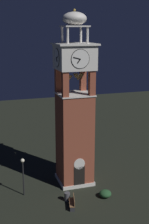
{
  "coord_description": "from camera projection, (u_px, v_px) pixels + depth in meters",
  "views": [
    {
      "loc": [
        -8.96,
        -28.27,
        15.19
      ],
      "look_at": [
        0.0,
        0.0,
        7.31
      ],
      "focal_mm": 50.96,
      "sensor_mm": 36.0,
      "label": 1
    }
  ],
  "objects": [
    {
      "name": "lamp_post",
      "position": [
        23.0,
        170.0,
        29.15
      ],
      "size": [
        0.36,
        0.36,
        3.67
      ],
      "color": "black",
      "rests_on": "ground"
    },
    {
      "name": "shrub_near_entry",
      "position": [
        105.0,
        194.0,
        29.36
      ],
      "size": [
        1.12,
        1.12,
        0.69
      ],
      "primitive_type": "ellipsoid",
      "color": "#234C28",
      "rests_on": "ground"
    },
    {
      "name": "ground",
      "position": [
        75.0,
        181.0,
        32.57
      ],
      "size": [
        80.0,
        80.0,
        0.0
      ],
      "primitive_type": "plane",
      "color": "black"
    },
    {
      "name": "park_bench",
      "position": [
        73.0,
        202.0,
        27.69
      ],
      "size": [
        0.79,
        1.66,
        0.95
      ],
      "color": "brown",
      "rests_on": "ground"
    },
    {
      "name": "trash_bin",
      "position": [
        67.0,
        197.0,
        28.73
      ],
      "size": [
        0.52,
        0.52,
        0.8
      ],
      "primitive_type": "cylinder",
      "color": "#4C4C51",
      "rests_on": "ground"
    },
    {
      "name": "clock_tower",
      "position": [
        75.0,
        116.0,
        30.78
      ],
      "size": [
        3.71,
        3.71,
        16.83
      ],
      "color": "brown",
      "rests_on": "ground"
    }
  ]
}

